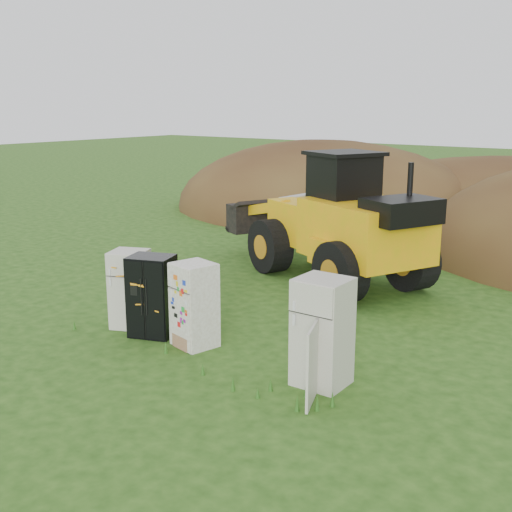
{
  "coord_description": "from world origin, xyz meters",
  "views": [
    {
      "loc": [
        7.62,
        -8.7,
        4.66
      ],
      "look_at": [
        -0.5,
        2.0,
        1.43
      ],
      "focal_mm": 45.0,
      "sensor_mm": 36.0,
      "label": 1
    }
  ],
  "objects_px": {
    "fridge_leftmost": "(130,289)",
    "fridge_sticker": "(195,305)",
    "fridge_open_door": "(322,332)",
    "wheel_loader": "(323,213)",
    "fridge_black_side": "(152,296)"
  },
  "relations": [
    {
      "from": "fridge_open_door",
      "to": "wheel_loader",
      "type": "bearing_deg",
      "value": 119.91
    },
    {
      "from": "fridge_leftmost",
      "to": "fridge_sticker",
      "type": "distance_m",
      "value": 1.85
    },
    {
      "from": "fridge_sticker",
      "to": "wheel_loader",
      "type": "distance_m",
      "value": 6.19
    },
    {
      "from": "fridge_sticker",
      "to": "fridge_open_door",
      "type": "xyz_separation_m",
      "value": [
        2.9,
        -0.01,
        0.09
      ]
    },
    {
      "from": "fridge_sticker",
      "to": "fridge_open_door",
      "type": "height_order",
      "value": "fridge_open_door"
    },
    {
      "from": "fridge_sticker",
      "to": "wheel_loader",
      "type": "xyz_separation_m",
      "value": [
        -0.81,
        6.07,
        0.89
      ]
    },
    {
      "from": "fridge_sticker",
      "to": "fridge_black_side",
      "type": "bearing_deg",
      "value": -163.11
    },
    {
      "from": "fridge_leftmost",
      "to": "fridge_sticker",
      "type": "height_order",
      "value": "fridge_sticker"
    },
    {
      "from": "fridge_leftmost",
      "to": "fridge_black_side",
      "type": "bearing_deg",
      "value": -30.24
    },
    {
      "from": "fridge_leftmost",
      "to": "wheel_loader",
      "type": "height_order",
      "value": "wheel_loader"
    },
    {
      "from": "fridge_leftmost",
      "to": "fridge_sticker",
      "type": "xyz_separation_m",
      "value": [
        1.85,
        -0.0,
        0.01
      ]
    },
    {
      "from": "fridge_leftmost",
      "to": "fridge_open_door",
      "type": "bearing_deg",
      "value": -24.23
    },
    {
      "from": "fridge_leftmost",
      "to": "wheel_loader",
      "type": "relative_size",
      "value": 0.23
    },
    {
      "from": "fridge_black_side",
      "to": "fridge_sticker",
      "type": "xyz_separation_m",
      "value": [
        1.1,
        0.08,
        0.0
      ]
    },
    {
      "from": "fridge_black_side",
      "to": "fridge_sticker",
      "type": "height_order",
      "value": "fridge_sticker"
    }
  ]
}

